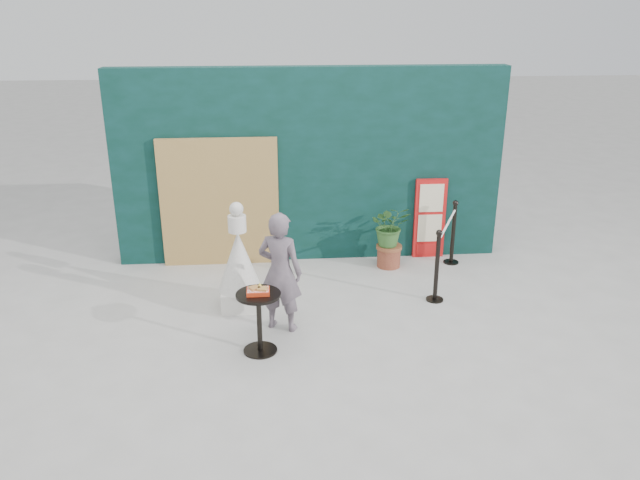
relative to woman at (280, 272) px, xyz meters
The scene contains 10 objects.
ground 1.19m from the woman, 54.72° to the right, with size 60.00×60.00×0.00m, color #ADAAA5.
back_wall 2.57m from the woman, 77.62° to the left, with size 6.00×0.30×3.00m, color black.
bamboo_fence 2.37m from the woman, 111.68° to the left, with size 1.80×0.08×2.00m, color tan.
woman is the anchor object (origin of this frame).
menu_board 3.28m from the woman, 42.28° to the left, with size 0.50×0.07×1.30m.
statue 0.83m from the woman, 130.72° to the left, with size 0.58×0.58×1.49m.
cafe_table 0.67m from the woman, 115.30° to the right, with size 0.52×0.52×0.75m.
food_basket 0.61m from the woman, 115.22° to the right, with size 0.26×0.19×0.11m.
planter 2.54m from the woman, 47.19° to the left, with size 0.59×0.51×1.01m.
stanchion_barrier 2.76m from the woman, 27.42° to the left, with size 0.84×1.54×1.03m.
Camera 1 is at (-0.61, -6.29, 3.82)m, focal length 35.00 mm.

